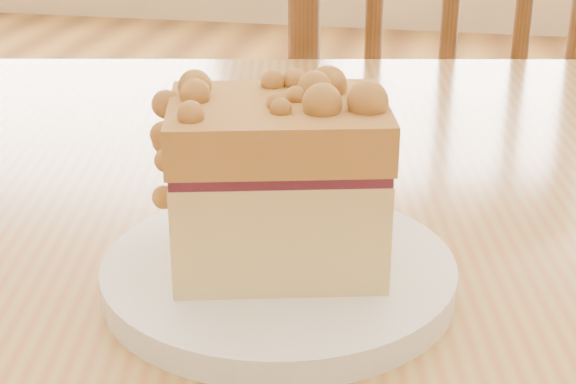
{
  "coord_description": "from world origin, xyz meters",
  "views": [
    {
      "loc": [
        0.15,
        -0.48,
        1.02
      ],
      "look_at": [
        0.06,
        0.03,
        0.8
      ],
      "focal_mm": 55.0,
      "sensor_mm": 36.0,
      "label": 1
    }
  ],
  "objects_px": {
    "cake_slice": "(278,175)",
    "cafe_chair_main": "(398,165)",
    "cafe_table_main": "(267,301)",
    "plate": "(279,274)"
  },
  "relations": [
    {
      "from": "cake_slice",
      "to": "cafe_chair_main",
      "type": "bearing_deg",
      "value": 74.69
    },
    {
      "from": "cafe_table_main",
      "to": "plate",
      "type": "relative_size",
      "value": 6.05
    },
    {
      "from": "cafe_table_main",
      "to": "cafe_chair_main",
      "type": "xyz_separation_m",
      "value": [
        0.06,
        0.66,
        -0.13
      ]
    },
    {
      "from": "cafe_table_main",
      "to": "cafe_chair_main",
      "type": "relative_size",
      "value": 1.28
    },
    {
      "from": "cafe_table_main",
      "to": "cafe_chair_main",
      "type": "distance_m",
      "value": 0.67
    },
    {
      "from": "cafe_table_main",
      "to": "plate",
      "type": "height_order",
      "value": "plate"
    },
    {
      "from": "plate",
      "to": "cake_slice",
      "type": "distance_m",
      "value": 0.07
    },
    {
      "from": "plate",
      "to": "cake_slice",
      "type": "bearing_deg",
      "value": 102.34
    },
    {
      "from": "cafe_chair_main",
      "to": "plate",
      "type": "relative_size",
      "value": 4.72
    },
    {
      "from": "cafe_table_main",
      "to": "cake_slice",
      "type": "height_order",
      "value": "cake_slice"
    }
  ]
}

